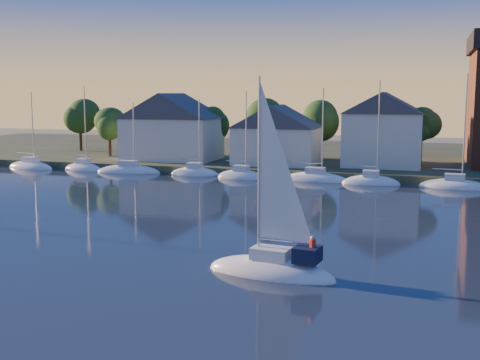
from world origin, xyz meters
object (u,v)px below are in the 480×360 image
at_px(clubhouse_centre, 277,134).
at_px(clubhouse_east, 383,128).
at_px(clubhouse_west, 172,126).
at_px(hero_sailboat, 273,266).

height_order(clubhouse_centre, clubhouse_east, clubhouse_east).
xyz_separation_m(clubhouse_centre, clubhouse_east, (14.00, 2.00, 0.87)).
relative_size(clubhouse_west, hero_sailboat, 1.07).
bearing_deg(hero_sailboat, clubhouse_centre, -69.17).
distance_m(clubhouse_west, hero_sailboat, 55.00).
bearing_deg(clubhouse_centre, hero_sailboat, -76.09).
relative_size(clubhouse_centre, clubhouse_east, 1.10).
height_order(clubhouse_west, hero_sailboat, hero_sailboat).
bearing_deg(clubhouse_west, clubhouse_centre, -3.58).
relative_size(clubhouse_west, clubhouse_centre, 1.18).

